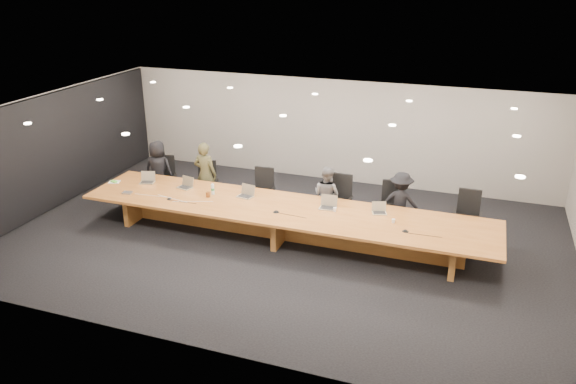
# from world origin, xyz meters

# --- Properties ---
(ground) EXTENTS (12.00, 12.00, 0.00)m
(ground) POSITION_xyz_m (0.00, 0.00, 0.00)
(ground) COLOR black
(ground) RESTS_ON ground
(back_wall) EXTENTS (12.00, 0.02, 2.80)m
(back_wall) POSITION_xyz_m (0.00, 4.00, 1.40)
(back_wall) COLOR beige
(back_wall) RESTS_ON ground
(left_wall_panel) EXTENTS (0.08, 7.84, 2.74)m
(left_wall_panel) POSITION_xyz_m (-5.94, 0.00, 1.37)
(left_wall_panel) COLOR black
(left_wall_panel) RESTS_ON ground
(conference_table) EXTENTS (9.00, 1.80, 0.75)m
(conference_table) POSITION_xyz_m (0.00, 0.00, 0.52)
(conference_table) COLOR #985521
(conference_table) RESTS_ON ground
(chair_far_left) EXTENTS (0.72, 0.72, 1.12)m
(chair_far_left) POSITION_xyz_m (-3.65, 1.20, 0.56)
(chair_far_left) COLOR black
(chair_far_left) RESTS_ON ground
(chair_left) EXTENTS (0.72, 0.72, 1.10)m
(chair_left) POSITION_xyz_m (-2.47, 1.21, 0.55)
(chair_left) COLOR black
(chair_left) RESTS_ON ground
(chair_mid_left) EXTENTS (0.61, 0.61, 1.12)m
(chair_mid_left) POSITION_xyz_m (-0.97, 1.17, 0.56)
(chair_mid_left) COLOR black
(chair_mid_left) RESTS_ON ground
(chair_mid_right) EXTENTS (0.64, 0.64, 1.19)m
(chair_mid_right) POSITION_xyz_m (0.91, 1.15, 0.60)
(chair_mid_right) COLOR black
(chair_mid_right) RESTS_ON ground
(chair_right) EXTENTS (0.65, 0.65, 1.13)m
(chair_right) POSITION_xyz_m (2.11, 1.29, 0.57)
(chair_right) COLOR black
(chair_right) RESTS_ON ground
(chair_far_right) EXTENTS (0.59, 0.59, 1.15)m
(chair_far_right) POSITION_xyz_m (3.74, 1.25, 0.57)
(chair_far_right) COLOR black
(chair_far_right) RESTS_ON ground
(person_a) EXTENTS (0.79, 0.56, 1.51)m
(person_a) POSITION_xyz_m (-3.82, 1.21, 0.76)
(person_a) COLOR black
(person_a) RESTS_ON ground
(person_b) EXTENTS (0.60, 0.41, 1.63)m
(person_b) POSITION_xyz_m (-2.47, 1.17, 0.81)
(person_b) COLOR #3B3920
(person_b) RESTS_ON ground
(person_c) EXTENTS (0.81, 0.73, 1.37)m
(person_c) POSITION_xyz_m (0.64, 1.15, 0.69)
(person_c) COLOR #5D5C5F
(person_c) RESTS_ON ground
(person_d) EXTENTS (0.92, 0.53, 1.41)m
(person_d) POSITION_xyz_m (2.31, 1.24, 0.71)
(person_d) COLOR black
(person_d) RESTS_ON ground
(laptop_a) EXTENTS (0.39, 0.33, 0.27)m
(laptop_a) POSITION_xyz_m (-3.58, 0.31, 0.88)
(laptop_a) COLOR #B8A98C
(laptop_a) RESTS_ON conference_table
(laptop_b) EXTENTS (0.38, 0.31, 0.26)m
(laptop_b) POSITION_xyz_m (-2.57, 0.32, 0.88)
(laptop_b) COLOR #B4AA89
(laptop_b) RESTS_ON conference_table
(laptop_c) EXTENTS (0.39, 0.31, 0.27)m
(laptop_c) POSITION_xyz_m (-1.02, 0.28, 0.89)
(laptop_c) COLOR tan
(laptop_c) RESTS_ON conference_table
(laptop_d) EXTENTS (0.37, 0.28, 0.28)m
(laptop_d) POSITION_xyz_m (0.91, 0.27, 0.89)
(laptop_d) COLOR tan
(laptop_d) RESTS_ON conference_table
(laptop_e) EXTENTS (0.35, 0.30, 0.23)m
(laptop_e) POSITION_xyz_m (2.00, 0.39, 0.87)
(laptop_e) COLOR #C3B895
(laptop_e) RESTS_ON conference_table
(water_bottle) EXTENTS (0.09, 0.09, 0.24)m
(water_bottle) POSITION_xyz_m (-1.77, 0.19, 0.87)
(water_bottle) COLOR silver
(water_bottle) RESTS_ON conference_table
(amber_mug) EXTENTS (0.11, 0.11, 0.11)m
(amber_mug) POSITION_xyz_m (-1.81, 0.01, 0.81)
(amber_mug) COLOR brown
(amber_mug) RESTS_ON conference_table
(paper_cup_near) EXTENTS (0.09, 0.09, 0.08)m
(paper_cup_near) POSITION_xyz_m (1.09, 0.18, 0.79)
(paper_cup_near) COLOR silver
(paper_cup_near) RESTS_ON conference_table
(paper_cup_far) EXTENTS (0.09, 0.09, 0.08)m
(paper_cup_far) POSITION_xyz_m (2.36, 0.02, 0.79)
(paper_cup_far) COLOR silver
(paper_cup_far) RESTS_ON conference_table
(notepad) EXTENTS (0.31, 0.28, 0.02)m
(notepad) POSITION_xyz_m (-4.35, 0.09, 0.76)
(notepad) COLOR silver
(notepad) RESTS_ON conference_table
(lime_gadget) EXTENTS (0.19, 0.14, 0.03)m
(lime_gadget) POSITION_xyz_m (-4.35, 0.07, 0.78)
(lime_gadget) COLOR green
(lime_gadget) RESTS_ON notepad
(av_box) EXTENTS (0.23, 0.19, 0.03)m
(av_box) POSITION_xyz_m (-3.64, -0.42, 0.77)
(av_box) COLOR #A2A2A6
(av_box) RESTS_ON conference_table
(mic_left) EXTENTS (0.15, 0.15, 0.03)m
(mic_left) POSITION_xyz_m (-2.56, -0.40, 0.76)
(mic_left) COLOR black
(mic_left) RESTS_ON conference_table
(mic_center) EXTENTS (0.14, 0.14, 0.03)m
(mic_center) POSITION_xyz_m (-0.06, -0.27, 0.77)
(mic_center) COLOR black
(mic_center) RESTS_ON conference_table
(mic_right) EXTENTS (0.14, 0.14, 0.03)m
(mic_right) POSITION_xyz_m (2.65, -0.29, 0.77)
(mic_right) COLOR black
(mic_right) RESTS_ON conference_table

